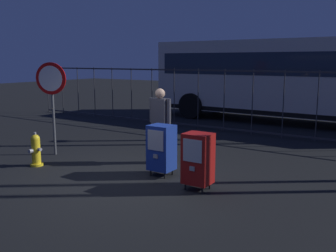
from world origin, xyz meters
TOP-DOWN VIEW (x-y plane):
  - ground_plane at (0.00, 0.00)m, footprint 60.00×60.00m
  - fire_hydrant at (-2.16, -0.29)m, footprint 0.33×0.31m
  - newspaper_box_primary at (1.53, 0.29)m, footprint 0.48×0.42m
  - newspaper_box_secondary at (0.52, 0.64)m, footprint 0.48×0.42m
  - stop_sign at (-2.62, 0.60)m, footprint 0.71×0.31m
  - pedestrian at (-0.04, 1.40)m, footprint 0.55×0.22m
  - fence_barrier at (0.00, 5.66)m, footprint 18.03×0.04m
  - bus_near at (0.97, 8.66)m, footprint 10.54×2.92m

SIDE VIEW (x-z plane):
  - ground_plane at x=0.00m, z-range 0.00..0.00m
  - fire_hydrant at x=-2.16m, z-range -0.02..0.72m
  - newspaper_box_primary at x=1.53m, z-range 0.06..1.08m
  - newspaper_box_secondary at x=0.52m, z-range 0.06..1.08m
  - pedestrian at x=-0.04m, z-range 0.11..1.78m
  - fence_barrier at x=0.00m, z-range 0.02..2.02m
  - stop_sign at x=-2.62m, z-range 0.49..2.72m
  - bus_near at x=0.97m, z-range 0.21..3.21m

